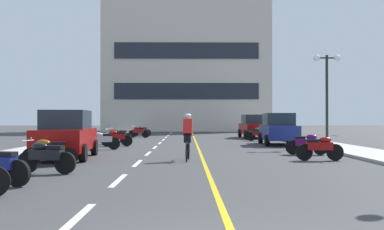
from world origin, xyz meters
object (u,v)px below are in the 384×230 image
object	(u,v)px
parked_car_near	(66,134)
motorcycle_6	(102,140)
motorcycle_8	(116,136)
cyclist_rider	(188,136)
motorcycle_3	(49,151)
motorcycle_4	(320,147)
motorcycle_5	(307,143)
street_lamp_mid	(327,78)
motorcycle_2	(46,156)
motorcycle_7	(117,138)
motorcycle_13	(141,131)
motorcycle_11	(255,133)
motorcycle_10	(259,134)
motorcycle_9	(119,135)
parked_car_mid	(278,129)
parked_car_far	(253,126)

from	to	relation	value
parked_car_near	motorcycle_6	size ratio (longest dim) A/B	2.62
motorcycle_8	cyclist_rider	world-z (taller)	cyclist_rider
motorcycle_3	motorcycle_4	xyz separation A→B (m)	(9.10, 1.72, 0.00)
motorcycle_3	motorcycle_6	distance (m)	7.10
motorcycle_5	motorcycle_6	world-z (taller)	same
street_lamp_mid	motorcycle_8	distance (m)	12.29
motorcycle_2	motorcycle_4	bearing A→B (deg)	22.10
motorcycle_7	motorcycle_13	world-z (taller)	same
motorcycle_8	motorcycle_11	size ratio (longest dim) A/B	1.01
motorcycle_8	motorcycle_10	world-z (taller)	same
motorcycle_3	motorcycle_6	world-z (taller)	same
motorcycle_7	motorcycle_9	xyz separation A→B (m)	(-0.45, 3.61, 0.00)
motorcycle_13	cyclist_rider	size ratio (longest dim) A/B	0.96
street_lamp_mid	cyclist_rider	distance (m)	10.86
motorcycle_8	motorcycle_9	bearing A→B (deg)	93.55
street_lamp_mid	motorcycle_5	world-z (taller)	street_lamp_mid
motorcycle_2	motorcycle_9	distance (m)	15.14
street_lamp_mid	motorcycle_9	bearing A→B (deg)	160.73
street_lamp_mid	motorcycle_3	xyz separation A→B (m)	(-11.84, -9.24, -3.20)
parked_car_near	cyclist_rider	bearing A→B (deg)	-9.68
parked_car_near	motorcycle_3	bearing A→B (deg)	-85.46
motorcycle_2	motorcycle_6	world-z (taller)	same
motorcycle_6	parked_car_mid	bearing A→B (deg)	22.51
street_lamp_mid	cyclist_rider	world-z (taller)	street_lamp_mid
street_lamp_mid	parked_car_far	xyz separation A→B (m)	(-2.29, 10.56, -2.76)
motorcycle_4	motorcycle_5	distance (m)	2.44
parked_car_far	motorcycle_5	bearing A→B (deg)	-90.85
motorcycle_3	motorcycle_4	size ratio (longest dim) A/B	0.97
street_lamp_mid	motorcycle_2	bearing A→B (deg)	-135.90
motorcycle_3	motorcycle_10	bearing A→B (deg)	58.87
parked_car_far	motorcycle_8	xyz separation A→B (m)	(-9.37, -8.34, -0.44)
parked_car_near	parked_car_far	xyz separation A→B (m)	(9.76, 17.16, 0.00)
motorcycle_8	motorcycle_13	world-z (taller)	same
motorcycle_3	motorcycle_9	world-z (taller)	same
motorcycle_2	motorcycle_4	distance (m)	9.31
motorcycle_8	cyclist_rider	distance (m)	10.48
motorcycle_4	motorcycle_7	size ratio (longest dim) A/B	1.00
motorcycle_7	motorcycle_11	size ratio (longest dim) A/B	1.02
motorcycle_8	motorcycle_2	bearing A→B (deg)	-88.74
motorcycle_7	motorcycle_11	distance (m)	11.37
motorcycle_9	cyclist_rider	world-z (taller)	cyclist_rider
parked_car_far	motorcycle_5	xyz separation A→B (m)	(-0.23, -15.65, -0.44)
parked_car_far	motorcycle_2	distance (m)	23.42
motorcycle_4	motorcycle_11	size ratio (longest dim) A/B	1.02
motorcycle_2	cyclist_rider	xyz separation A→B (m)	(3.89, 3.65, 0.41)
parked_car_mid	motorcycle_9	world-z (taller)	parked_car_mid
motorcycle_10	motorcycle_4	bearing A→B (deg)	-90.64
street_lamp_mid	parked_car_near	size ratio (longest dim) A/B	1.12
motorcycle_3	street_lamp_mid	bearing A→B (deg)	37.95
parked_car_near	parked_car_far	world-z (taller)	same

